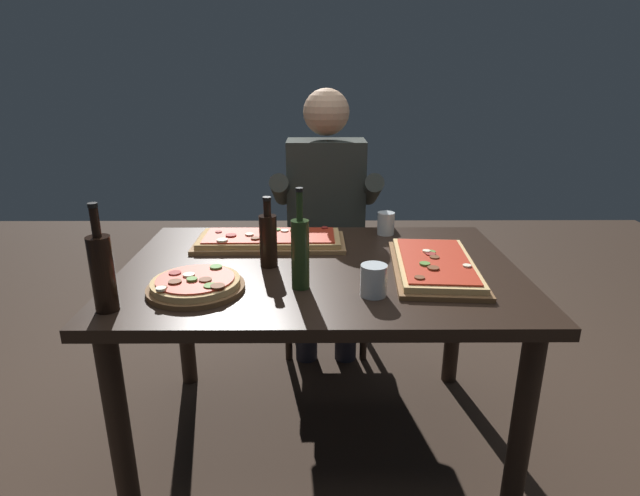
{
  "coord_description": "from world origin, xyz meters",
  "views": [
    {
      "loc": [
        -0.01,
        -1.68,
        1.39
      ],
      "look_at": [
        0.0,
        0.05,
        0.79
      ],
      "focal_mm": 28.31,
      "sensor_mm": 36.0,
      "label": 1
    }
  ],
  "objects_px": {
    "tumbler_near_camera": "(374,282)",
    "diner_chair": "(325,253)",
    "vinegar_bottle_green": "(268,239)",
    "pizza_rectangular_front": "(270,240)",
    "seated_diner": "(326,212)",
    "wine_bottle_dark": "(300,252)",
    "pizza_rectangular_left": "(435,265)",
    "pizza_round_far": "(196,285)",
    "tumbler_far_side": "(386,225)",
    "oil_bottle_amber": "(102,271)",
    "dining_table": "(320,290)"
  },
  "relations": [
    {
      "from": "pizza_rectangular_left",
      "to": "vinegar_bottle_green",
      "type": "distance_m",
      "value": 0.59
    },
    {
      "from": "tumbler_far_side",
      "to": "seated_diner",
      "type": "height_order",
      "value": "seated_diner"
    },
    {
      "from": "dining_table",
      "to": "tumbler_far_side",
      "type": "relative_size",
      "value": 14.66
    },
    {
      "from": "seated_diner",
      "to": "wine_bottle_dark",
      "type": "bearing_deg",
      "value": -96.0
    },
    {
      "from": "pizza_rectangular_left",
      "to": "diner_chair",
      "type": "distance_m",
      "value": 1.01
    },
    {
      "from": "vinegar_bottle_green",
      "to": "pizza_rectangular_front",
      "type": "bearing_deg",
      "value": 94.47
    },
    {
      "from": "oil_bottle_amber",
      "to": "vinegar_bottle_green",
      "type": "xyz_separation_m",
      "value": [
        0.44,
        0.36,
        -0.02
      ]
    },
    {
      "from": "diner_chair",
      "to": "dining_table",
      "type": "bearing_deg",
      "value": -92.29
    },
    {
      "from": "vinegar_bottle_green",
      "to": "tumbler_near_camera",
      "type": "bearing_deg",
      "value": -36.94
    },
    {
      "from": "vinegar_bottle_green",
      "to": "pizza_rectangular_left",
      "type": "bearing_deg",
      "value": -5.15
    },
    {
      "from": "dining_table",
      "to": "wine_bottle_dark",
      "type": "relative_size",
      "value": 4.3
    },
    {
      "from": "pizza_rectangular_left",
      "to": "wine_bottle_dark",
      "type": "relative_size",
      "value": 1.68
    },
    {
      "from": "tumbler_near_camera",
      "to": "oil_bottle_amber",
      "type": "bearing_deg",
      "value": -172.69
    },
    {
      "from": "dining_table",
      "to": "wine_bottle_dark",
      "type": "distance_m",
      "value": 0.3
    },
    {
      "from": "pizza_rectangular_front",
      "to": "seated_diner",
      "type": "height_order",
      "value": "seated_diner"
    },
    {
      "from": "vinegar_bottle_green",
      "to": "seated_diner",
      "type": "height_order",
      "value": "seated_diner"
    },
    {
      "from": "dining_table",
      "to": "tumbler_far_side",
      "type": "height_order",
      "value": "tumbler_far_side"
    },
    {
      "from": "diner_chair",
      "to": "tumbler_far_side",
      "type": "bearing_deg",
      "value": -62.51
    },
    {
      "from": "tumbler_near_camera",
      "to": "seated_diner",
      "type": "xyz_separation_m",
      "value": [
        -0.13,
        0.99,
        -0.04
      ]
    },
    {
      "from": "oil_bottle_amber",
      "to": "diner_chair",
      "type": "xyz_separation_m",
      "value": [
        0.65,
        1.21,
        -0.37
      ]
    },
    {
      "from": "tumbler_near_camera",
      "to": "diner_chair",
      "type": "relative_size",
      "value": 0.11
    },
    {
      "from": "pizza_round_far",
      "to": "vinegar_bottle_green",
      "type": "xyz_separation_m",
      "value": [
        0.21,
        0.22,
        0.08
      ]
    },
    {
      "from": "wine_bottle_dark",
      "to": "oil_bottle_amber",
      "type": "height_order",
      "value": "wine_bottle_dark"
    },
    {
      "from": "diner_chair",
      "to": "vinegar_bottle_green",
      "type": "bearing_deg",
      "value": -104.26
    },
    {
      "from": "pizza_rectangular_left",
      "to": "wine_bottle_dark",
      "type": "bearing_deg",
      "value": -162.39
    },
    {
      "from": "seated_diner",
      "to": "pizza_round_far",
      "type": "bearing_deg",
      "value": -114.24
    },
    {
      "from": "pizza_rectangular_left",
      "to": "vinegar_bottle_green",
      "type": "bearing_deg",
      "value": 174.85
    },
    {
      "from": "pizza_round_far",
      "to": "pizza_rectangular_front",
      "type": "bearing_deg",
      "value": 66.91
    },
    {
      "from": "vinegar_bottle_green",
      "to": "diner_chair",
      "type": "height_order",
      "value": "vinegar_bottle_green"
    },
    {
      "from": "pizza_round_far",
      "to": "oil_bottle_amber",
      "type": "xyz_separation_m",
      "value": [
        -0.22,
        -0.14,
        0.1
      ]
    },
    {
      "from": "seated_diner",
      "to": "diner_chair",
      "type": "bearing_deg",
      "value": 90.0
    },
    {
      "from": "oil_bottle_amber",
      "to": "tumbler_far_side",
      "type": "relative_size",
      "value": 3.34
    },
    {
      "from": "oil_bottle_amber",
      "to": "diner_chair",
      "type": "distance_m",
      "value": 1.42
    },
    {
      "from": "pizza_round_far",
      "to": "tumbler_far_side",
      "type": "bearing_deg",
      "value": 41.24
    },
    {
      "from": "pizza_rectangular_front",
      "to": "vinegar_bottle_green",
      "type": "height_order",
      "value": "vinegar_bottle_green"
    },
    {
      "from": "vinegar_bottle_green",
      "to": "tumbler_near_camera",
      "type": "xyz_separation_m",
      "value": [
        0.34,
        -0.26,
        -0.06
      ]
    },
    {
      "from": "tumbler_far_side",
      "to": "oil_bottle_amber",
      "type": "bearing_deg",
      "value": -140.87
    },
    {
      "from": "pizza_round_far",
      "to": "diner_chair",
      "type": "xyz_separation_m",
      "value": [
        0.43,
        1.07,
        -0.27
      ]
    },
    {
      "from": "pizza_rectangular_front",
      "to": "wine_bottle_dark",
      "type": "xyz_separation_m",
      "value": [
        0.14,
        -0.43,
        0.1
      ]
    },
    {
      "from": "wine_bottle_dark",
      "to": "pizza_rectangular_left",
      "type": "bearing_deg",
      "value": 17.61
    },
    {
      "from": "tumbler_near_camera",
      "to": "seated_diner",
      "type": "relative_size",
      "value": 0.07
    },
    {
      "from": "tumbler_near_camera",
      "to": "diner_chair",
      "type": "xyz_separation_m",
      "value": [
        -0.13,
        1.11,
        -0.3
      ]
    },
    {
      "from": "pizza_round_far",
      "to": "diner_chair",
      "type": "height_order",
      "value": "diner_chair"
    },
    {
      "from": "pizza_round_far",
      "to": "wine_bottle_dark",
      "type": "height_order",
      "value": "wine_bottle_dark"
    },
    {
      "from": "tumbler_far_side",
      "to": "seated_diner",
      "type": "xyz_separation_m",
      "value": [
        -0.25,
        0.36,
        -0.04
      ]
    },
    {
      "from": "seated_diner",
      "to": "vinegar_bottle_green",
      "type": "bearing_deg",
      "value": -106.49
    },
    {
      "from": "diner_chair",
      "to": "pizza_round_far",
      "type": "bearing_deg",
      "value": -111.79
    },
    {
      "from": "tumbler_far_side",
      "to": "pizza_round_far",
      "type": "bearing_deg",
      "value": -138.76
    },
    {
      "from": "dining_table",
      "to": "pizza_rectangular_front",
      "type": "height_order",
      "value": "pizza_rectangular_front"
    },
    {
      "from": "dining_table",
      "to": "diner_chair",
      "type": "distance_m",
      "value": 0.87
    }
  ]
}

